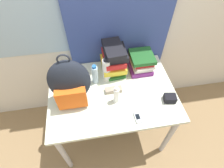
# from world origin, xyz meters

# --- Properties ---
(ground_plane) EXTENTS (12.00, 12.00, 0.00)m
(ground_plane) POSITION_xyz_m (0.00, 0.00, 0.00)
(ground_plane) COLOR #8C704C
(wall_back) EXTENTS (6.00, 0.06, 2.50)m
(wall_back) POSITION_xyz_m (-0.00, 0.89, 1.25)
(wall_back) COLOR silver
(wall_back) RESTS_ON ground_plane
(curtain_blue) EXTENTS (0.96, 0.04, 2.50)m
(curtain_blue) POSITION_xyz_m (0.14, 0.83, 1.25)
(curtain_blue) COLOR #384C93
(curtain_blue) RESTS_ON ground_plane
(desk) EXTENTS (1.13, 0.80, 0.76)m
(desk) POSITION_xyz_m (0.00, 0.40, 0.66)
(desk) COLOR silver
(desk) RESTS_ON ground_plane
(backpack) EXTENTS (0.33, 0.22, 0.49)m
(backpack) POSITION_xyz_m (-0.34, 0.38, 0.96)
(backpack) COLOR #1E232D
(backpack) RESTS_ON desk
(book_stack_left) EXTENTS (0.23, 0.29, 0.30)m
(book_stack_left) POSITION_xyz_m (0.06, 0.66, 0.91)
(book_stack_left) COLOR #1E5623
(book_stack_left) RESTS_ON desk
(book_stack_center) EXTENTS (0.23, 0.28, 0.17)m
(book_stack_center) POSITION_xyz_m (0.33, 0.65, 0.84)
(book_stack_center) COLOR #6B2370
(book_stack_center) RESTS_ON desk
(water_bottle) EXTENTS (0.06, 0.06, 0.21)m
(water_bottle) POSITION_xyz_m (-0.13, 0.54, 0.86)
(water_bottle) COLOR silver
(water_bottle) RESTS_ON desk
(sports_bottle) EXTENTS (0.08, 0.08, 0.25)m
(sports_bottle) POSITION_xyz_m (-0.02, 0.56, 0.88)
(sports_bottle) COLOR white
(sports_bottle) RESTS_ON desk
(sunscreen_bottle) EXTENTS (0.05, 0.05, 0.18)m
(sunscreen_bottle) POSITION_xyz_m (0.02, 0.29, 0.84)
(sunscreen_bottle) COLOR white
(sunscreen_bottle) RESTS_ON desk
(cell_phone) EXTENTS (0.05, 0.11, 0.02)m
(cell_phone) POSITION_xyz_m (0.16, 0.10, 0.77)
(cell_phone) COLOR #B7BCC6
(cell_phone) RESTS_ON desk
(sunglasses_case) EXTENTS (0.15, 0.06, 0.04)m
(sunglasses_case) POSITION_xyz_m (0.01, 0.40, 0.78)
(sunglasses_case) COLOR gray
(sunglasses_case) RESTS_ON desk
(camera_pouch) EXTENTS (0.11, 0.09, 0.06)m
(camera_pouch) POSITION_xyz_m (0.47, 0.22, 0.79)
(camera_pouch) COLOR black
(camera_pouch) RESTS_ON desk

